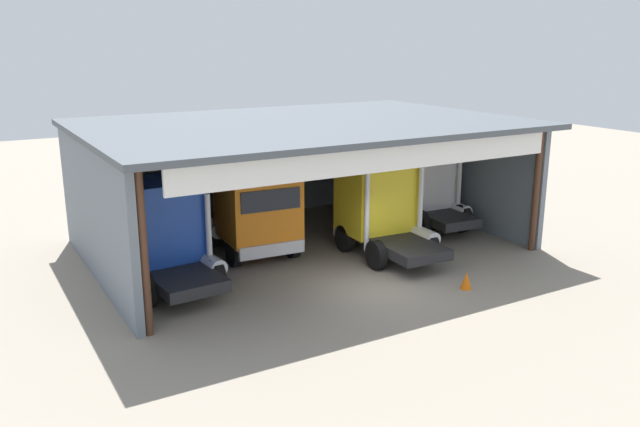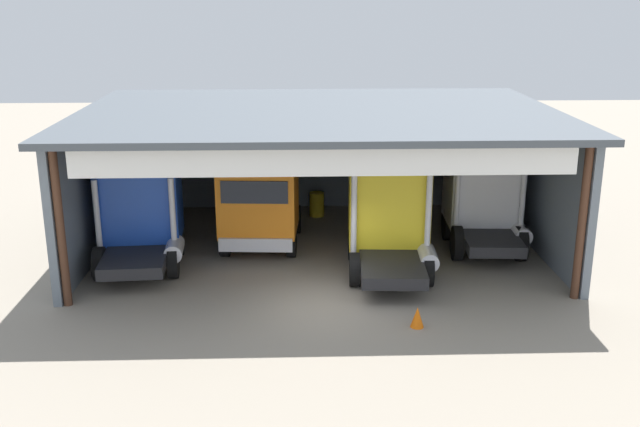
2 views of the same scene
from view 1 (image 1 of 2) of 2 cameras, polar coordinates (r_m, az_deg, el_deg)
ground_plane at (r=20.99m, az=4.84°, el=-6.40°), size 80.00×80.00×0.00m
workshop_shed at (r=24.91m, az=-2.70°, el=5.23°), size 15.58×10.84×4.80m
truck_blue_center_bay at (r=21.03m, az=-13.63°, el=-1.57°), size 2.87×4.50×3.41m
truck_orange_left_bay at (r=23.50m, az=-5.81°, el=0.27°), size 2.75×5.36×3.21m
truck_yellow_right_bay at (r=23.79m, az=5.39°, el=0.84°), size 2.72×4.73×3.60m
truck_white_yard_outside at (r=27.34m, az=8.99°, el=2.53°), size 2.61×4.44×3.54m
oil_drum at (r=27.92m, az=-5.09°, el=0.06°), size 0.58×0.58×0.95m
tool_cart at (r=27.19m, az=-12.25°, el=-0.58°), size 0.90×0.60×1.00m
traffic_cone at (r=21.14m, az=12.72°, el=-5.75°), size 0.36×0.36×0.56m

